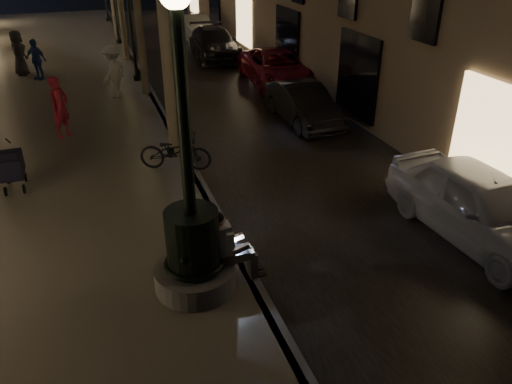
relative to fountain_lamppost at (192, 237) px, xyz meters
name	(u,v)px	position (x,y,z in m)	size (l,w,h in m)	color
ground	(148,91)	(1.00, 13.00, -1.21)	(120.00, 120.00, 0.00)	black
cobble_lane	(221,84)	(4.00, 13.00, -1.20)	(6.00, 45.00, 0.02)	black
promenade	(42,98)	(-3.00, 13.00, -1.11)	(8.00, 45.00, 0.20)	slate
curb_strip	(148,88)	(1.00, 13.00, -1.11)	(0.25, 45.00, 0.20)	#59595B
fountain_lamppost	(192,237)	(0.00, 0.00, 0.00)	(1.40, 1.40, 5.21)	#59595B
seated_man_laptop	(228,244)	(0.61, 0.00, -0.28)	(1.03, 0.35, 1.40)	#9C916E
lamp_curb_a	(163,41)	(0.70, 6.00, 2.02)	(0.36, 0.36, 4.81)	black
lamp_curb_b	(129,2)	(0.70, 14.00, 2.02)	(0.36, 0.36, 4.81)	black
stroller	(11,166)	(-3.27, 5.03, -0.40)	(0.51, 1.19, 1.22)	black
car_front	(480,205)	(5.93, -0.04, -0.45)	(1.80, 4.47, 1.52)	#AEB0B6
car_second	(303,104)	(5.36, 7.59, -0.57)	(1.35, 3.87, 1.28)	black
car_third	(277,68)	(6.20, 12.17, -0.52)	(2.30, 4.99, 1.39)	maroon
car_rear	(214,43)	(5.00, 17.77, -0.49)	(2.03, 5.00, 1.45)	#2B2A2E
car_fifth	(195,28)	(5.07, 22.50, -0.51)	(1.49, 4.28, 1.41)	gray
pedestrian_red	(60,107)	(-2.15, 8.28, -0.10)	(0.66, 0.44, 1.82)	#B7243C
pedestrian_white	(114,72)	(-0.31, 11.87, -0.07)	(1.22, 0.70, 1.89)	silver
pedestrian_blue	(36,59)	(-3.13, 15.47, -0.19)	(0.96, 0.40, 1.64)	#2A499C
pedestrian_dark	(19,53)	(-3.83, 16.50, -0.09)	(0.90, 0.59, 1.84)	#2D2D32
bicycle	(175,152)	(0.60, 4.89, -0.52)	(0.65, 1.86, 0.98)	black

